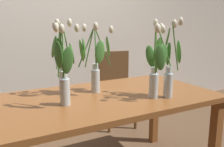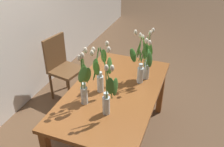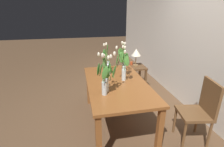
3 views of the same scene
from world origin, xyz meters
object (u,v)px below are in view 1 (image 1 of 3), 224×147
dining_table (110,106)px  tulip_vase_4 (94,63)px  tulip_vase_2 (63,66)px  tulip_vase_3 (167,68)px  tulip_vase_1 (64,79)px  tulip_vase_0 (157,67)px  dining_chair (116,84)px

dining_table → tulip_vase_4: tulip_vase_4 is taller
tulip_vase_2 → tulip_vase_3: 0.78m
dining_table → tulip_vase_2: bearing=148.9°
tulip_vase_1 → tulip_vase_3: 0.75m
dining_table → tulip_vase_2: size_ratio=2.79×
dining_table → tulip_vase_0: (0.27, -0.22, 0.32)m
tulip_vase_1 → dining_chair: 1.55m
dining_chair → tulip_vase_1: bearing=-132.2°
dining_table → tulip_vase_2: tulip_vase_2 is taller
tulip_vase_2 → tulip_vase_0: bearing=-35.2°
tulip_vase_0 → tulip_vase_2: tulip_vase_2 is taller
tulip_vase_1 → tulip_vase_3: bearing=-11.6°
tulip_vase_1 → tulip_vase_4: 0.36m
tulip_vase_0 → tulip_vase_2: 0.70m
tulip_vase_3 → dining_table: bearing=146.8°
tulip_vase_4 → dining_chair: 1.24m
tulip_vase_0 → tulip_vase_2: bearing=144.8°
tulip_vase_2 → dining_chair: size_ratio=0.62×
tulip_vase_1 → dining_table: bearing=11.8°
tulip_vase_0 → tulip_vase_3: tulip_vase_3 is taller
tulip_vase_1 → tulip_vase_2: tulip_vase_2 is taller
tulip_vase_0 → dining_chair: tulip_vase_0 is taller
tulip_vase_0 → tulip_vase_1: 0.66m
dining_table → tulip_vase_0: 0.47m
tulip_vase_0 → tulip_vase_1: bearing=167.9°
tulip_vase_3 → dining_chair: (0.27, 1.26, -0.43)m
tulip_vase_2 → dining_chair: bearing=42.2°
tulip_vase_3 → tulip_vase_0: bearing=172.2°
dining_table → tulip_vase_1: tulip_vase_1 is taller
tulip_vase_3 → dining_chair: size_ratio=0.63×
dining_table → tulip_vase_1: size_ratio=2.94×
tulip_vase_0 → dining_table: bearing=140.6°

